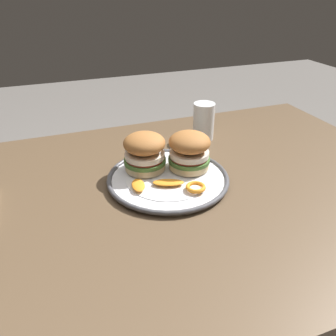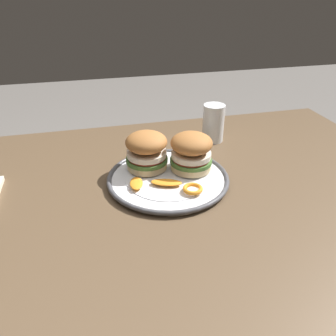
{
  "view_description": "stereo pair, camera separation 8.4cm",
  "coord_description": "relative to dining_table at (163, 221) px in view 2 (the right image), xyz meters",
  "views": [
    {
      "loc": [
        -0.24,
        -0.66,
        1.22
      ],
      "look_at": [
        0.02,
        0.04,
        0.8
      ],
      "focal_mm": 36.11,
      "sensor_mm": 36.0,
      "label": 1
    },
    {
      "loc": [
        -0.15,
        -0.69,
        1.22
      ],
      "look_at": [
        0.02,
        0.04,
        0.8
      ],
      "focal_mm": 36.11,
      "sensor_mm": 36.0,
      "label": 2
    }
  ],
  "objects": [
    {
      "name": "dinner_plate",
      "position": [
        0.02,
        0.04,
        0.11
      ],
      "size": [
        0.32,
        0.32,
        0.02
      ],
      "color": "white",
      "rests_on": "dining_table"
    },
    {
      "name": "sandwich_half_right",
      "position": [
        0.09,
        0.06,
        0.17
      ],
      "size": [
        0.15,
        0.15,
        0.1
      ],
      "color": "beige",
      "rests_on": "dinner_plate"
    },
    {
      "name": "orange_peel_strip_long",
      "position": [
        0.01,
        0.0,
        0.12
      ],
      "size": [
        0.08,
        0.06,
        0.01
      ],
      "color": "orange",
      "rests_on": "dinner_plate"
    },
    {
      "name": "sandwich_half_left",
      "position": [
        -0.02,
        0.1,
        0.17
      ],
      "size": [
        0.14,
        0.14,
        0.1
      ],
      "color": "beige",
      "rests_on": "dinner_plate"
    },
    {
      "name": "orange_peel_strip_short",
      "position": [
        -0.06,
        0.01,
        0.12
      ],
      "size": [
        0.04,
        0.06,
        0.01
      ],
      "color": "orange",
      "rests_on": "dinner_plate"
    },
    {
      "name": "dining_table",
      "position": [
        0.0,
        0.0,
        0.0
      ],
      "size": [
        1.42,
        0.89,
        0.76
      ],
      "color": "brown",
      "rests_on": "ground"
    },
    {
      "name": "orange_peel_curled",
      "position": [
        0.06,
        -0.04,
        0.12
      ],
      "size": [
        0.06,
        0.06,
        0.01
      ],
      "color": "orange",
      "rests_on": "dinner_plate"
    },
    {
      "name": "drinking_glass",
      "position": [
        0.22,
        0.25,
        0.15
      ],
      "size": [
        0.07,
        0.07,
        0.12
      ],
      "color": "white",
      "rests_on": "dining_table"
    }
  ]
}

